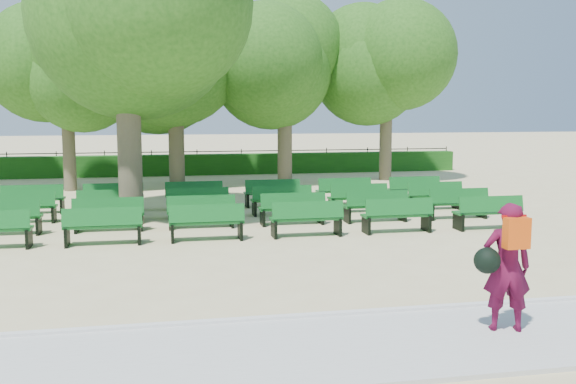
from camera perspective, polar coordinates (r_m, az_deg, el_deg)
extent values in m
plane|color=#CDBC88|center=(14.82, -8.60, -3.94)|extent=(120.00, 120.00, 0.00)
cube|color=beige|center=(7.70, -5.76, -14.41)|extent=(30.00, 2.20, 0.06)
cube|color=silver|center=(8.77, -6.52, -11.53)|extent=(30.00, 0.12, 0.10)
cube|color=#1B5415|center=(28.64, -10.03, 2.38)|extent=(26.00, 0.70, 0.90)
cube|color=#105C1E|center=(16.57, -7.85, -1.29)|extent=(1.67, 0.56, 0.05)
cube|color=#105C1E|center=(16.35, -7.82, -0.60)|extent=(1.64, 0.22, 0.38)
cylinder|color=brown|center=(16.55, -13.87, 2.86)|extent=(0.60, 0.60, 3.29)
ellipsoid|color=#2C621A|center=(16.61, -14.21, 13.67)|extent=(5.38, 5.38, 4.84)
imported|color=#4E0B27|center=(8.68, 18.88, -6.32)|extent=(0.69, 0.54, 1.66)
cube|color=#E0490B|center=(8.42, 19.66, -3.46)|extent=(0.31, 0.15, 0.39)
sphere|color=black|center=(8.46, 17.28, -5.84)|extent=(0.33, 0.33, 0.33)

